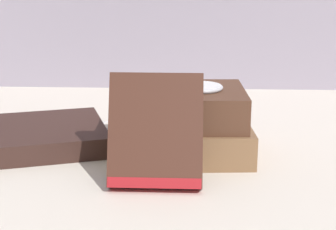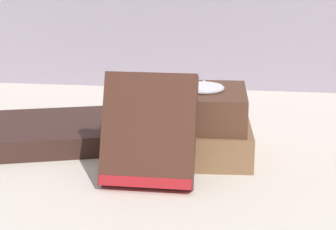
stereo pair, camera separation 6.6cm
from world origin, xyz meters
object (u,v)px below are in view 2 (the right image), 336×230
book_flat_top (179,107)px  reading_glasses (135,125)px  book_leaning_front (149,135)px  pocket_watch (202,87)px  book_side_left (27,133)px  book_flat_bottom (180,139)px

book_flat_top → reading_glasses: 0.16m
book_leaning_front → pocket_watch: bearing=64.9°
book_flat_top → book_leaning_front: size_ratio=1.32×
pocket_watch → reading_glasses: (-0.12, 0.12, -0.09)m
book_side_left → pocket_watch: (0.26, -0.01, 0.08)m
book_flat_top → book_leaning_front: book_leaning_front is taller
book_side_left → pocket_watch: size_ratio=4.29×
book_flat_top → reading_glasses: size_ratio=1.57×
book_leaning_front → reading_glasses: bearing=105.5°
book_flat_top → pocket_watch: (0.03, 0.00, 0.03)m
book_flat_top → book_leaning_front: bearing=-104.7°
book_flat_bottom → reading_glasses: (-0.09, 0.12, -0.02)m
book_flat_bottom → book_side_left: size_ratio=0.70×
book_flat_top → reading_glasses: (-0.09, 0.12, -0.07)m
book_flat_top → reading_glasses: book_flat_top is taller
book_flat_bottom → book_flat_top: size_ratio=1.09×
pocket_watch → book_flat_bottom: bearing=-169.3°
book_flat_bottom → book_side_left: bearing=171.0°
pocket_watch → reading_glasses: 0.19m
book_leaning_front → pocket_watch: 0.13m
book_flat_top → pocket_watch: pocket_watch is taller
book_flat_bottom → book_flat_top: book_flat_top is taller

